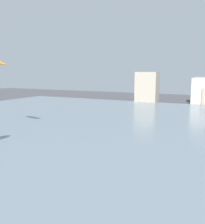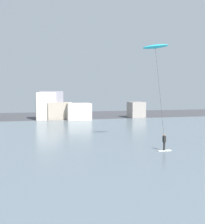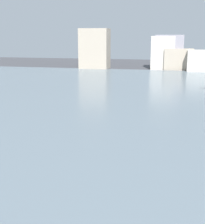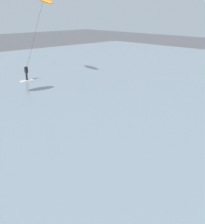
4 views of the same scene
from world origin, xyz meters
The scene contains 1 object.
kitesurfer_orange centered at (-17.38, 20.31, 7.47)m, with size 3.36×2.89×8.62m.
Camera 4 is at (10.31, 2.18, 7.29)m, focal length 51.01 mm.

